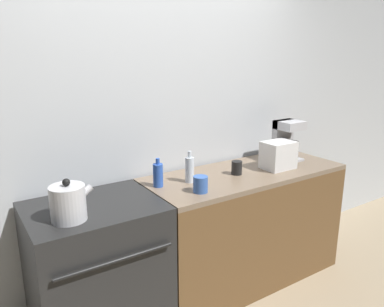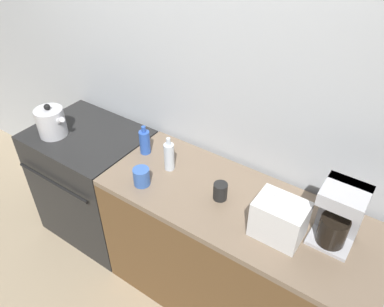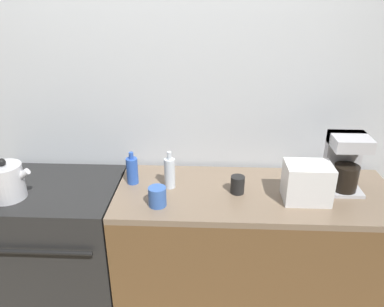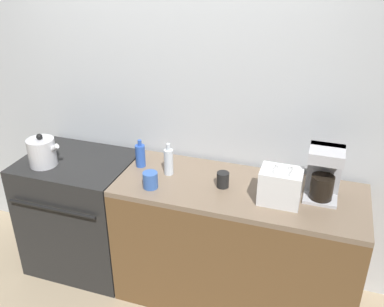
{
  "view_description": "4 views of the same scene",
  "coord_description": "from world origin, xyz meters",
  "views": [
    {
      "loc": [
        -1.29,
        -1.77,
        1.82
      ],
      "look_at": [
        0.1,
        0.36,
        1.13
      ],
      "focal_mm": 35.0,
      "sensor_mm": 36.0,
      "label": 1
    },
    {
      "loc": [
        1.21,
        -1.04,
        2.41
      ],
      "look_at": [
        0.23,
        0.37,
        1.09
      ],
      "focal_mm": 35.0,
      "sensor_mm": 36.0,
      "label": 2
    },
    {
      "loc": [
        0.3,
        -1.59,
        2.02
      ],
      "look_at": [
        0.21,
        0.36,
        1.14
      ],
      "focal_mm": 35.0,
      "sensor_mm": 36.0,
      "label": 3
    },
    {
      "loc": [
        1.04,
        -2.03,
        2.37
      ],
      "look_at": [
        0.23,
        0.4,
        1.08
      ],
      "focal_mm": 40.0,
      "sensor_mm": 36.0,
      "label": 4
    }
  ],
  "objects": [
    {
      "name": "cup_blue",
      "position": [
        0.03,
        0.15,
        0.98
      ],
      "size": [
        0.1,
        0.1,
        0.11
      ],
      "color": "#3860B2",
      "rests_on": "counter_block"
    },
    {
      "name": "stove",
      "position": [
        -0.64,
        0.32,
        0.47
      ],
      "size": [
        0.8,
        0.67,
        0.92
      ],
      "color": "black",
      "rests_on": "ground_plane"
    },
    {
      "name": "toaster",
      "position": [
        0.84,
        0.24,
        1.03
      ],
      "size": [
        0.25,
        0.18,
        0.22
      ],
      "color": "white",
      "rests_on": "counter_block"
    },
    {
      "name": "bottle_blue",
      "position": [
        -0.15,
        0.4,
        1.01
      ],
      "size": [
        0.07,
        0.07,
        0.2
      ],
      "color": "#2D56B7",
      "rests_on": "counter_block"
    },
    {
      "name": "bottle_clear",
      "position": [
        0.08,
        0.35,
        1.02
      ],
      "size": [
        0.06,
        0.06,
        0.23
      ],
      "color": "silver",
      "rests_on": "counter_block"
    },
    {
      "name": "kettle",
      "position": [
        -0.82,
        0.19,
        1.02
      ],
      "size": [
        0.24,
        0.19,
        0.24
      ],
      "color": "silver",
      "rests_on": "stove"
    },
    {
      "name": "coffee_maker",
      "position": [
        1.08,
        0.38,
        1.1
      ],
      "size": [
        0.2,
        0.2,
        0.34
      ],
      "color": "#B7B7BC",
      "rests_on": "counter_block"
    },
    {
      "name": "cup_black",
      "position": [
        0.47,
        0.31,
        0.98
      ],
      "size": [
        0.08,
        0.08,
        0.1
      ],
      "color": "black",
      "rests_on": "counter_block"
    },
    {
      "name": "wall_back",
      "position": [
        0.0,
        0.69,
        1.3
      ],
      "size": [
        8.0,
        0.05,
        2.6
      ],
      "color": "silver",
      "rests_on": "ground_plane"
    },
    {
      "name": "counter_block",
      "position": [
        0.58,
        0.32,
        0.46
      ],
      "size": [
        1.62,
        0.64,
        0.92
      ],
      "color": "brown",
      "rests_on": "ground_plane"
    }
  ]
}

